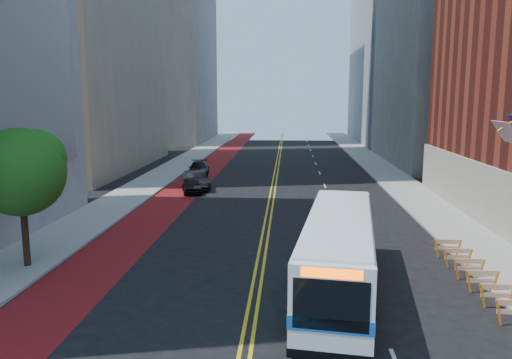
{
  "coord_description": "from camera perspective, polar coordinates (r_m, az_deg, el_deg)",
  "views": [
    {
      "loc": [
        1.34,
        -16.53,
        8.25
      ],
      "look_at": [
        -0.26,
        8.0,
        4.18
      ],
      "focal_mm": 35.0,
      "sensor_mm": 36.0,
      "label": 1
    }
  ],
  "objects": [
    {
      "name": "sidewalk_right",
      "position": [
        48.43,
        16.39,
        -0.7
      ],
      "size": [
        4.0,
        140.0,
        0.15
      ],
      "primitive_type": "cube",
      "color": "gray",
      "rests_on": "ground"
    },
    {
      "name": "car_c",
      "position": [
        53.0,
        -6.56,
        1.2
      ],
      "size": [
        2.72,
        5.36,
        1.49
      ],
      "primitive_type": "imported",
      "rotation": [
        0.0,
        0.0,
        0.13
      ],
      "color": "black",
      "rests_on": "ground"
    },
    {
      "name": "center_line_inner",
      "position": [
        47.28,
        1.83,
        -0.65
      ],
      "size": [
        0.14,
        140.0,
        0.01
      ],
      "primitive_type": "cube",
      "color": "gold",
      "rests_on": "ground"
    },
    {
      "name": "sidewalk_left",
      "position": [
        49.09,
        -12.09,
        -0.39
      ],
      "size": [
        4.0,
        140.0,
        0.15
      ],
      "primitive_type": "cube",
      "color": "gray",
      "rests_on": "ground"
    },
    {
      "name": "construction_barriers",
      "position": [
        22.89,
        25.11,
        -10.84
      ],
      "size": [
        1.42,
        10.91,
        1.0
      ],
      "color": "orange",
      "rests_on": "ground"
    },
    {
      "name": "transit_bus",
      "position": [
        21.61,
        9.43,
        -8.22
      ],
      "size": [
        4.31,
        12.47,
        3.36
      ],
      "rotation": [
        0.0,
        0.0,
        -0.14
      ],
      "color": "silver",
      "rests_on": "ground"
    },
    {
      "name": "car_a",
      "position": [
        43.71,
        -7.35,
        -0.66
      ],
      "size": [
        2.54,
        4.23,
        1.35
      ],
      "primitive_type": "imported",
      "rotation": [
        0.0,
        0.0,
        0.26
      ],
      "color": "black",
      "rests_on": "ground"
    },
    {
      "name": "bus_lane_paint",
      "position": [
        48.19,
        -7.62,
        -0.53
      ],
      "size": [
        3.6,
        140.0,
        0.01
      ],
      "primitive_type": "cube",
      "color": "maroon",
      "rests_on": "ground"
    },
    {
      "name": "lane_dashes",
      "position": [
        55.26,
        7.28,
        0.75
      ],
      "size": [
        0.14,
        98.2,
        0.01
      ],
      "color": "silver",
      "rests_on": "ground"
    },
    {
      "name": "ground",
      "position": [
        18.52,
        -0.85,
        -17.04
      ],
      "size": [
        160.0,
        160.0,
        0.0
      ],
      "primitive_type": "plane",
      "color": "black",
      "rests_on": "ground"
    },
    {
      "name": "street_tree",
      "position": [
        26.06,
        -25.19,
        1.15
      ],
      "size": [
        4.2,
        4.2,
        6.7
      ],
      "color": "black",
      "rests_on": "sidewalk_left"
    },
    {
      "name": "center_line_outer",
      "position": [
        47.27,
        2.27,
        -0.65
      ],
      "size": [
        0.14,
        140.0,
        0.01
      ],
      "primitive_type": "cube",
      "color": "gold",
      "rests_on": "ground"
    },
    {
      "name": "car_b",
      "position": [
        45.45,
        -6.87,
        -0.09
      ],
      "size": [
        3.37,
        5.16,
        1.61
      ],
      "primitive_type": "imported",
      "rotation": [
        0.0,
        0.0,
        0.38
      ],
      "color": "black",
      "rests_on": "ground"
    }
  ]
}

